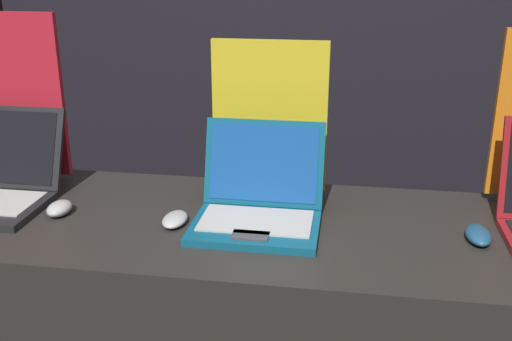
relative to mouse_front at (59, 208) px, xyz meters
The scene contains 6 objects.
mouse_front is the anchor object (origin of this frame).
promo_stand_front 0.43m from the mouse_front, 135.11° to the left, with size 0.34×0.07×0.52m.
laptop_middle 0.56m from the mouse_front, ahead, with size 0.33×0.32×0.25m.
mouse_middle 0.34m from the mouse_front, ahead, with size 0.06×0.11×0.03m.
promo_stand_middle 0.64m from the mouse_front, 23.69° to the left, with size 0.33×0.07×0.46m.
mouse_back 1.12m from the mouse_front, ahead, with size 0.06×0.12×0.03m.
Camera 1 is at (0.23, -1.14, 1.54)m, focal length 42.00 mm.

